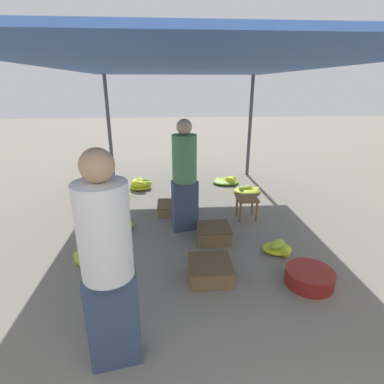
# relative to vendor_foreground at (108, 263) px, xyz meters

# --- Properties ---
(canopy_post_back_left) EXTENTS (0.08, 0.08, 2.36)m
(canopy_post_back_left) POSITION_rel_vendor_foreground_xyz_m (-0.91, 5.23, 0.26)
(canopy_post_back_left) COLOR #4C4C51
(canopy_post_back_left) RESTS_ON ground
(canopy_post_back_right) EXTENTS (0.08, 0.08, 2.36)m
(canopy_post_back_right) POSITION_rel_vendor_foreground_xyz_m (2.42, 5.23, 0.26)
(canopy_post_back_right) COLOR #4C4C51
(canopy_post_back_right) RESTS_ON ground
(canopy_tarp) EXTENTS (3.72, 6.00, 0.04)m
(canopy_tarp) POSITION_rel_vendor_foreground_xyz_m (0.75, 2.43, 1.46)
(canopy_tarp) COLOR #33569E
(canopy_tarp) RESTS_ON canopy_post_front_left
(vendor_foreground) EXTENTS (0.44, 0.44, 1.78)m
(vendor_foreground) POSITION_rel_vendor_foreground_xyz_m (0.00, 0.00, 0.00)
(vendor_foreground) COLOR #384766
(vendor_foreground) RESTS_ON ground
(stool) EXTENTS (0.34, 0.34, 0.38)m
(stool) POSITION_rel_vendor_foreground_xyz_m (1.74, 2.64, -0.61)
(stool) COLOR brown
(stool) RESTS_ON ground
(basin_black) EXTENTS (0.54, 0.54, 0.18)m
(basin_black) POSITION_rel_vendor_foreground_xyz_m (2.02, 0.84, -0.83)
(basin_black) COLOR maroon
(basin_black) RESTS_ON ground
(banana_pile_left_0) EXTENTS (0.40, 0.47, 0.17)m
(banana_pile_left_0) POSITION_rel_vendor_foreground_xyz_m (-0.62, 1.49, -0.85)
(banana_pile_left_0) COLOR #B6CD2C
(banana_pile_left_0) RESTS_ON ground
(banana_pile_left_1) EXTENTS (0.53, 0.53, 0.17)m
(banana_pile_left_1) POSITION_rel_vendor_foreground_xyz_m (-0.39, 2.42, -0.86)
(banana_pile_left_1) COLOR #89BB34
(banana_pile_left_1) RESTS_ON ground
(banana_pile_left_2) EXTENTS (0.47, 0.41, 0.31)m
(banana_pile_left_2) POSITION_rel_vendor_foreground_xyz_m (-0.58, 3.81, -0.80)
(banana_pile_left_2) COLOR yellow
(banana_pile_left_2) RESTS_ON ground
(banana_pile_left_3) EXTENTS (0.53, 0.56, 0.23)m
(banana_pile_left_3) POSITION_rel_vendor_foreground_xyz_m (-0.18, 4.33, -0.82)
(banana_pile_left_3) COLOR #8DBD33
(banana_pile_left_3) RESTS_ON ground
(banana_pile_right_0) EXTENTS (0.61, 0.48, 0.16)m
(banana_pile_right_0) POSITION_rel_vendor_foreground_xyz_m (2.07, 3.91, -0.86)
(banana_pile_right_0) COLOR #B6CD2C
(banana_pile_right_0) RESTS_ON ground
(banana_pile_right_1) EXTENTS (0.60, 0.52, 0.19)m
(banana_pile_right_1) POSITION_rel_vendor_foreground_xyz_m (1.77, 4.56, -0.86)
(banana_pile_right_1) COLOR #BDD02A
(banana_pile_right_1) RESTS_ON ground
(banana_pile_right_2) EXTENTS (0.40, 0.39, 0.17)m
(banana_pile_right_2) POSITION_rel_vendor_foreground_xyz_m (1.92, 1.53, -0.85)
(banana_pile_right_2) COLOR #A6C72E
(banana_pile_right_2) RESTS_ON ground
(crate_near) EXTENTS (0.49, 0.49, 0.22)m
(crate_near) POSITION_rel_vendor_foreground_xyz_m (0.91, 1.03, -0.81)
(crate_near) COLOR brown
(crate_near) RESTS_ON ground
(crate_mid) EXTENTS (0.51, 0.51, 0.18)m
(crate_mid) POSITION_rel_vendor_foreground_xyz_m (0.49, 2.99, -0.83)
(crate_mid) COLOR olive
(crate_mid) RESTS_ON ground
(crate_far) EXTENTS (0.47, 0.47, 0.22)m
(crate_far) POSITION_rel_vendor_foreground_xyz_m (1.09, 1.94, -0.81)
(crate_far) COLOR brown
(crate_far) RESTS_ON ground
(shopper_walking_mid) EXTENTS (0.43, 0.43, 1.70)m
(shopper_walking_mid) POSITION_rel_vendor_foreground_xyz_m (0.69, 2.34, -0.04)
(shopper_walking_mid) COLOR #384766
(shopper_walking_mid) RESTS_ON ground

